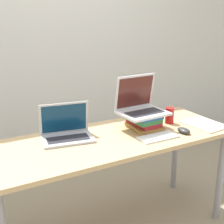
# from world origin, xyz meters

# --- Properties ---
(wall_back) EXTENTS (8.00, 0.05, 2.70)m
(wall_back) POSITION_xyz_m (0.00, 1.66, 1.35)
(wall_back) COLOR silver
(wall_back) RESTS_ON ground_plane
(desk) EXTENTS (1.73, 0.65, 0.76)m
(desk) POSITION_xyz_m (0.00, 0.33, 0.68)
(desk) COLOR tan
(desk) RESTS_ON ground_plane
(laptop_left) EXTENTS (0.37, 0.28, 0.23)m
(laptop_left) POSITION_xyz_m (-0.28, 0.45, 0.81)
(laptop_left) COLOR #B2B2B7
(laptop_left) RESTS_ON desk
(book_stack) EXTENTS (0.22, 0.29, 0.12)m
(book_stack) POSITION_xyz_m (0.28, 0.36, 0.82)
(book_stack) COLOR olive
(book_stack) RESTS_ON desk
(laptop_on_books) EXTENTS (0.34, 0.27, 0.27)m
(laptop_on_books) POSITION_xyz_m (0.26, 0.38, 0.94)
(laptop_on_books) COLOR silver
(laptop_on_books) RESTS_ON book_stack
(wireless_keyboard) EXTENTS (0.28, 0.13, 0.01)m
(wireless_keyboard) POSITION_xyz_m (0.26, 0.16, 0.77)
(wireless_keyboard) COLOR white
(wireless_keyboard) RESTS_ON desk
(mouse) EXTENTS (0.07, 0.11, 0.04)m
(mouse) POSITION_xyz_m (0.48, 0.15, 0.78)
(mouse) COLOR #2D2D2D
(mouse) RESTS_ON desk
(notepad) EXTENTS (0.26, 0.33, 0.01)m
(notepad) POSITION_xyz_m (0.73, 0.20, 0.77)
(notepad) COLOR silver
(notepad) RESTS_ON desk
(soda_can) EXTENTS (0.07, 0.07, 0.12)m
(soda_can) POSITION_xyz_m (0.52, 0.36, 0.83)
(soda_can) COLOR red
(soda_can) RESTS_ON desk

